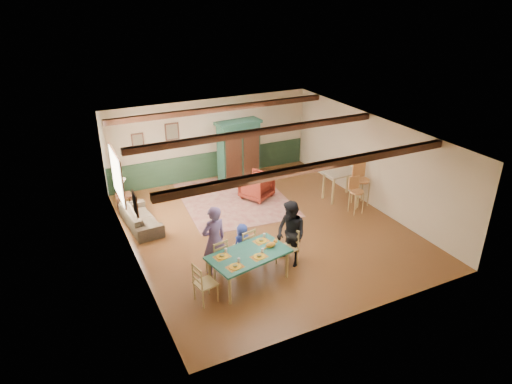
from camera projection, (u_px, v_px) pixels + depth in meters
name	position (u px, v px, depth m)	size (l,w,h in m)	color
floor	(265.00, 228.00, 12.46)	(8.00, 8.00, 0.00)	brown
wall_back	(211.00, 139.00, 15.15)	(7.00, 0.02, 2.70)	beige
wall_left	(130.00, 209.00, 10.50)	(0.02, 8.00, 2.70)	beige
wall_right	(372.00, 161.00, 13.28)	(0.02, 8.00, 2.70)	beige
ceiling	(266.00, 133.00, 11.32)	(7.00, 8.00, 0.02)	silver
wainscot_back	(212.00, 165.00, 15.52)	(6.95, 0.03, 0.90)	#1B321F
ceiling_beam_front	(316.00, 167.00, 9.49)	(6.95, 0.16, 0.16)	black
ceiling_beam_mid	(259.00, 132.00, 11.69)	(6.95, 0.16, 0.16)	black
ceiling_beam_back	(221.00, 109.00, 13.81)	(6.95, 0.16, 0.16)	black
window_left	(117.00, 175.00, 11.81)	(0.06, 1.60, 1.30)	white
picture_left_wall	(135.00, 204.00, 9.85)	(0.04, 0.42, 0.52)	#7E785C
picture_back_a	(172.00, 132.00, 14.42)	(0.45, 0.04, 0.55)	#7E785C
picture_back_b	(138.00, 141.00, 14.05)	(0.38, 0.04, 0.48)	#7E785C
dining_table	(249.00, 268.00, 10.08)	(1.75, 0.97, 0.73)	#1D5E4E
dining_chair_far_left	(217.00, 256.00, 10.33)	(0.41, 0.43, 0.92)	tan
dining_chair_far_right	(244.00, 245.00, 10.76)	(0.41, 0.43, 0.92)	tan
dining_chair_end_left	(205.00, 282.00, 9.42)	(0.41, 0.43, 0.92)	tan
dining_chair_end_right	(287.00, 248.00, 10.65)	(0.41, 0.43, 0.92)	tan
person_man	(214.00, 240.00, 10.22)	(0.61, 0.40, 1.68)	#644F88
person_woman	(291.00, 234.00, 10.56)	(0.78, 0.61, 1.60)	black
person_child	(242.00, 243.00, 10.80)	(0.48, 0.31, 0.98)	#2A40AA
cat	(271.00, 244.00, 10.11)	(0.35, 0.14, 0.18)	orange
place_setting_near_left	(235.00, 265.00, 9.43)	(0.39, 0.29, 0.11)	gold
place_setting_near_center	(259.00, 255.00, 9.78)	(0.39, 0.29, 0.11)	gold
place_setting_far_left	(222.00, 255.00, 9.78)	(0.39, 0.29, 0.11)	gold
place_setting_far_right	(261.00, 239.00, 10.37)	(0.39, 0.29, 0.11)	gold
area_rug	(235.00, 199.00, 14.06)	(3.07, 3.64, 0.01)	#C9AD92
armoire	(239.00, 152.00, 14.93)	(1.48, 0.59, 2.09)	#133025
armchair	(256.00, 186.00, 14.04)	(0.84, 0.86, 0.79)	#501410
sofa	(141.00, 218.00, 12.42)	(1.84, 0.72, 0.54)	#372F22
end_table	(124.00, 203.00, 13.27)	(0.43, 0.43, 0.53)	black
table_lamp	(122.00, 187.00, 13.05)	(0.27, 0.27, 0.48)	#D8BA8B
counter_table	(340.00, 185.00, 13.97)	(1.06, 0.62, 0.88)	#BEB393
bar_stool_left	(357.00, 196.00, 13.06)	(0.38, 0.42, 1.07)	tan
bar_stool_right	(361.00, 185.00, 13.50)	(0.45, 0.50, 1.27)	tan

